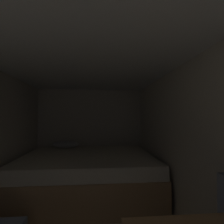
% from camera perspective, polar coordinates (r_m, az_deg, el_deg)
% --- Properties ---
extents(wall_back, '(2.55, 0.05, 2.06)m').
position_cam_1_polar(wall_back, '(4.39, -6.99, -6.43)').
color(wall_back, beige).
rests_on(wall_back, ground).
extents(wall_right, '(0.05, 4.61, 2.06)m').
position_cam_1_polar(wall_right, '(2.35, 23.53, -10.33)').
color(wall_right, beige).
rests_on(wall_right, ground).
extents(ceiling_slab, '(2.55, 4.61, 0.05)m').
position_cam_1_polar(ceiling_slab, '(2.16, -8.97, 17.08)').
color(ceiling_slab, white).
rests_on(ceiling_slab, wall_left).
extents(bed, '(2.33, 1.92, 0.87)m').
position_cam_1_polar(bed, '(3.50, -7.69, -18.84)').
color(bed, tan).
rests_on(bed, ground).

